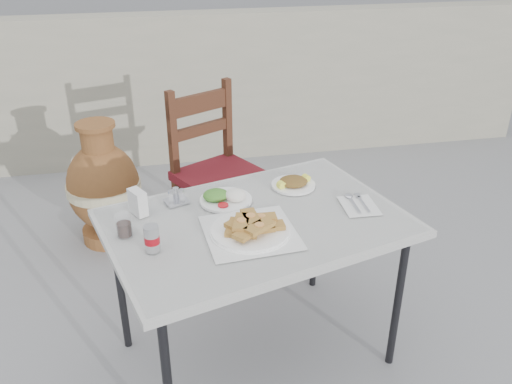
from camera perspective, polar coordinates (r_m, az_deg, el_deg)
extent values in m
plane|color=slate|center=(2.65, -2.57, -17.99)|extent=(80.00, 80.00, 0.00)
cylinder|color=black|center=(2.52, 14.69, -11.17)|extent=(0.04, 0.04, 0.70)
cylinder|color=black|center=(2.61, -14.09, -9.68)|extent=(0.04, 0.04, 0.70)
cylinder|color=black|center=(2.95, 6.27, -4.17)|extent=(0.04, 0.04, 0.70)
cube|color=white|center=(2.28, 0.03, -3.30)|extent=(1.40, 1.13, 0.03)
cube|color=white|center=(2.27, 0.03, -2.92)|extent=(1.35, 1.08, 0.00)
cube|color=silver|center=(2.17, -0.61, -4.27)|extent=(0.39, 0.39, 0.00)
cylinder|color=white|center=(2.17, -0.61, -4.06)|extent=(0.32, 0.32, 0.02)
cylinder|color=white|center=(2.17, -0.61, -4.17)|extent=(0.33, 0.33, 0.01)
cylinder|color=white|center=(2.40, -3.19, -0.85)|extent=(0.23, 0.23, 0.01)
ellipsoid|color=silver|center=(2.39, -2.17, -0.33)|extent=(0.10, 0.10, 0.05)
ellipsoid|color=#28681D|center=(2.40, -4.24, -0.33)|extent=(0.12, 0.11, 0.05)
cylinder|color=red|center=(2.34, -3.48, -1.39)|extent=(0.05, 0.05, 0.01)
cylinder|color=white|center=(2.54, 3.95, 0.75)|extent=(0.21, 0.21, 0.01)
ellipsoid|color=#23701C|center=(2.53, 3.96, 1.13)|extent=(0.14, 0.12, 0.04)
cylinder|color=#F3F342|center=(2.49, 2.67, 0.74)|extent=(0.04, 0.04, 0.04)
cylinder|color=#F3F342|center=(2.56, 5.27, 1.45)|extent=(0.04, 0.04, 0.04)
cylinder|color=silver|center=(2.08, -10.90, -4.82)|extent=(0.06, 0.06, 0.11)
cylinder|color=#AD0C17|center=(2.08, -10.89, -4.92)|extent=(0.06, 0.06, 0.03)
cylinder|color=silver|center=(2.05, -11.03, -3.63)|extent=(0.05, 0.05, 0.00)
cylinder|color=white|center=(2.20, -13.74, -3.40)|extent=(0.06, 0.06, 0.09)
cylinder|color=black|center=(2.21, -13.69, -3.81)|extent=(0.06, 0.06, 0.05)
cube|color=silver|center=(2.33, -12.34, -1.06)|extent=(0.08, 0.10, 0.11)
cube|color=blue|center=(2.35, -11.73, -1.05)|extent=(0.04, 0.05, 0.06)
cube|color=silver|center=(2.42, -8.36, -0.95)|extent=(0.12, 0.11, 0.01)
cylinder|color=white|center=(2.38, -8.97, -0.47)|extent=(0.02, 0.02, 0.06)
cylinder|color=white|center=(2.39, -7.79, -0.37)|extent=(0.02, 0.02, 0.06)
cylinder|color=silver|center=(2.42, -8.44, -0.10)|extent=(0.03, 0.03, 0.05)
cube|color=silver|center=(2.41, 10.80, -1.42)|extent=(0.15, 0.20, 0.00)
cube|color=silver|center=(2.40, 10.33, -1.34)|extent=(0.02, 0.15, 0.00)
ellipsoid|color=silver|center=(2.47, 9.73, -0.37)|extent=(0.04, 0.05, 0.01)
cube|color=silver|center=(2.41, 11.28, -1.26)|extent=(0.02, 0.15, 0.00)
cube|color=silver|center=(2.48, 10.65, -0.34)|extent=(0.02, 0.04, 0.00)
cube|color=black|center=(3.05, -4.19, -5.31)|extent=(0.06, 0.06, 0.48)
cube|color=black|center=(3.26, 1.33, -2.95)|extent=(0.06, 0.06, 0.48)
cube|color=black|center=(3.33, -8.14, -2.50)|extent=(0.06, 0.06, 0.48)
cube|color=black|center=(3.52, -2.82, -0.50)|extent=(0.06, 0.06, 0.48)
cube|color=maroon|center=(3.16, -3.59, 1.50)|extent=(0.61, 0.61, 0.05)
cube|color=black|center=(3.11, -8.75, 5.71)|extent=(0.06, 0.06, 0.54)
cube|color=black|center=(3.31, -3.03, 7.35)|extent=(0.06, 0.06, 0.54)
cube|color=black|center=(3.15, -5.94, 9.31)|extent=(0.39, 0.23, 0.11)
cube|color=black|center=(3.21, -5.80, 6.56)|extent=(0.39, 0.23, 0.06)
cylinder|color=brown|center=(3.64, -15.08, -4.10)|extent=(0.34, 0.34, 0.09)
ellipsoid|color=brown|center=(3.48, -15.73, 0.54)|extent=(0.45, 0.45, 0.56)
cylinder|color=#C4BA8F|center=(3.48, -15.73, 0.54)|extent=(0.45, 0.45, 0.06)
cylinder|color=brown|center=(3.36, -16.39, 5.24)|extent=(0.19, 0.19, 0.17)
cylinder|color=brown|center=(3.33, -16.61, 6.77)|extent=(0.23, 0.23, 0.03)
cube|color=gray|center=(4.54, -7.77, 10.67)|extent=(6.00, 0.25, 1.20)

